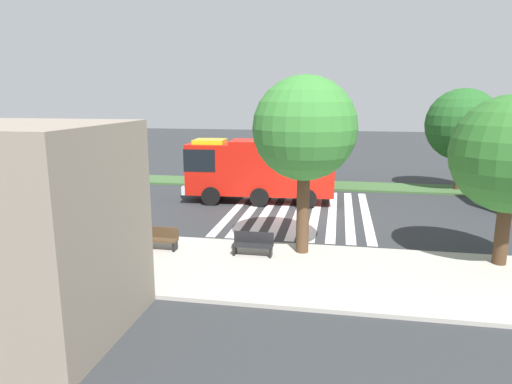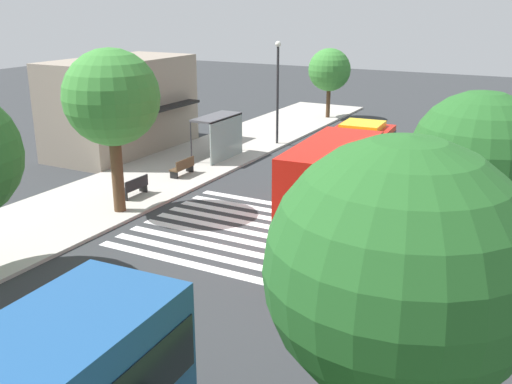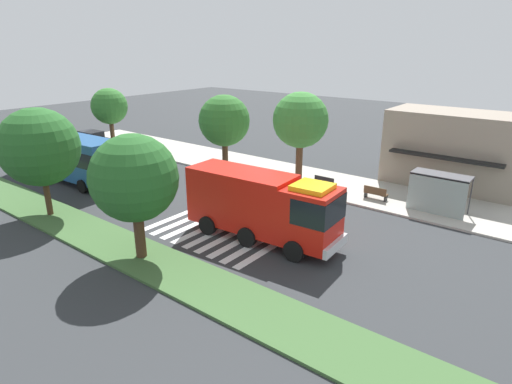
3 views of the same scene
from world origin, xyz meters
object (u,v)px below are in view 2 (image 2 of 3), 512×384
median_tree_far_west (398,270)px  median_tree_west (478,161)px  fire_truck (343,174)px  sidewalk_tree_center (112,98)px  bus_stop_shelter (222,129)px  sidewalk_tree_far_east (329,70)px  bench_west_of_shelter (134,187)px  bench_near_shelter (183,167)px  street_lamp (278,84)px

median_tree_far_west → median_tree_west: size_ratio=1.07×
fire_truck → sidewalk_tree_center: (-3.52, 8.91, 2.94)m
bus_stop_shelter → sidewalk_tree_far_east: (14.82, -0.75, 1.93)m
bench_west_of_shelter → median_tree_far_west: bearing=-126.2°
fire_truck → sidewalk_tree_center: bearing=108.1°
fire_truck → bench_near_shelter: fire_truck is taller
street_lamp → median_tree_far_west: size_ratio=0.96×
sidewalk_tree_center → fire_truck: bearing=-68.4°
bus_stop_shelter → bench_west_of_shelter: (-7.94, -0.04, -1.30)m
bench_near_shelter → sidewalk_tree_center: (-5.81, -0.71, 4.46)m
street_lamp → sidewalk_tree_center: 14.79m
fire_truck → street_lamp: 14.20m
sidewalk_tree_center → median_tree_far_west: size_ratio=1.04×
street_lamp → median_tree_far_west: 27.78m
bench_west_of_shelter → sidewalk_tree_far_east: sidewalk_tree_far_east is taller
bus_stop_shelter → sidewalk_tree_far_east: sidewalk_tree_far_east is taller
fire_truck → sidewalk_tree_center: 10.02m
bus_stop_shelter → median_tree_far_west: bearing=-141.4°
sidewalk_tree_center → median_tree_far_west: bearing=-122.5°
bench_west_of_shelter → bench_near_shelter: bearing=0.0°
bench_west_of_shelter → median_tree_far_west: (-11.09, -15.16, 3.85)m
street_lamp → sidewalk_tree_far_east: bearing=2.3°
street_lamp → median_tree_far_west: median_tree_far_west is taller
bench_near_shelter → median_tree_west: median_tree_west is taller
bench_near_shelter → street_lamp: street_lamp is taller
sidewalk_tree_center → sidewalk_tree_far_east: size_ratio=1.31×
bench_west_of_shelter → sidewalk_tree_center: 4.89m
fire_truck → median_tree_west: bearing=-126.9°
fire_truck → sidewalk_tree_far_east: sidewalk_tree_far_east is taller
street_lamp → median_tree_far_west: bearing=-149.6°
median_tree_far_west → median_tree_west: 9.09m
street_lamp → median_tree_west: size_ratio=1.03×
fire_truck → bus_stop_shelter: fire_truck is taller
bench_west_of_shelter → sidewalk_tree_far_east: 23.00m
bus_stop_shelter → median_tree_west: bearing=-123.2°
bench_near_shelter → median_tree_far_west: 21.69m
bench_near_shelter → sidewalk_tree_far_east: bearing=-2.2°
bus_stop_shelter → median_tree_far_west: (-19.03, -15.20, 2.55)m
sidewalk_tree_center → bench_near_shelter: bearing=7.0°
bus_stop_shelter → street_lamp: size_ratio=0.55×
bench_near_shelter → bench_west_of_shelter: 3.94m
fire_truck → bench_west_of_shelter: fire_truck is taller
bench_west_of_shelter → median_tree_west: size_ratio=0.26×
bench_west_of_shelter → median_tree_west: bearing=-97.5°
fire_truck → street_lamp: street_lamp is taller
bench_near_shelter → sidewalk_tree_far_east: size_ratio=0.30×
fire_truck → bus_stop_shelter: 11.53m
fire_truck → bench_west_of_shelter: bearing=96.2°
street_lamp → median_tree_west: bearing=-136.6°
median_tree_west → bench_west_of_shelter: bearing=82.5°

